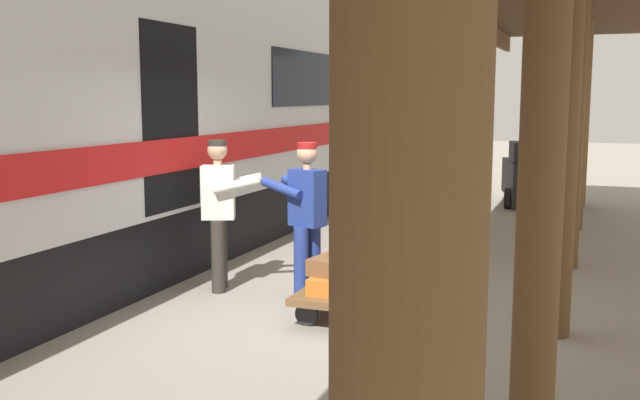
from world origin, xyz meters
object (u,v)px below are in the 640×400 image
at_px(porter_by_door, 220,209).
at_px(suitcase_orange_carryall, 339,283).
at_px(suitcase_black_hardshell, 371,256).
at_px(baggage_tug, 535,175).
at_px(suitcase_tan_vintage, 415,273).
at_px(suitcase_burgundy_valise, 426,262).
at_px(train_car, 58,107).
at_px(suitcase_teal_softside, 401,283).
at_px(suitcase_maroon_trunk, 372,236).
at_px(luggage_cart, 385,285).
at_px(suitcase_brown_leather, 336,266).
at_px(suitcase_red_plastic, 356,269).
at_px(porter_in_overalls, 306,216).
at_px(suitcase_olive_duffel, 373,219).

bearing_deg(porter_by_door, suitcase_orange_carryall, 159.15).
relative_size(suitcase_black_hardshell, baggage_tug, 0.24).
bearing_deg(suitcase_tan_vintage, suitcase_burgundy_valise, -90.00).
relative_size(train_car, suitcase_teal_softside, 49.30).
height_order(suitcase_black_hardshell, suitcase_maroon_trunk, suitcase_maroon_trunk).
distance_m(luggage_cart, suitcase_brown_leather, 0.69).
distance_m(suitcase_red_plastic, porter_by_door, 1.71).
bearing_deg(suitcase_teal_softside, porter_by_door, -15.41).
bearing_deg(train_car, suitcase_tan_vintage, -176.53).
bearing_deg(suitcase_tan_vintage, porter_by_door, -2.02).
bearing_deg(porter_in_overalls, suitcase_brown_leather, 134.98).
bearing_deg(porter_by_door, train_car, 9.92).
relative_size(suitcase_tan_vintage, porter_in_overalls, 0.27).
xyz_separation_m(suitcase_teal_softside, suitcase_red_plastic, (0.62, -0.54, -0.04)).
distance_m(luggage_cart, suitcase_black_hardshell, 0.65).
height_order(train_car, porter_by_door, train_car).
xyz_separation_m(luggage_cart, suitcase_orange_carryall, (0.31, 0.54, 0.12)).
bearing_deg(suitcase_burgundy_valise, suitcase_tan_vintage, 90.00).
bearing_deg(suitcase_tan_vintage, porter_in_overalls, -0.78).
distance_m(luggage_cart, suitcase_teal_softside, 0.65).
height_order(suitcase_teal_softside, suitcase_maroon_trunk, suitcase_maroon_trunk).
relative_size(suitcase_teal_softside, suitcase_black_hardshell, 0.95).
bearing_deg(suitcase_teal_softside, suitcase_tan_vintage, -90.00).
distance_m(suitcase_burgundy_valise, porter_in_overalls, 1.40).
bearing_deg(suitcase_maroon_trunk, suitcase_olive_duffel, -116.13).
xyz_separation_m(porter_in_overalls, porter_by_door, (1.06, -0.06, 0.00)).
height_order(suitcase_olive_duffel, porter_by_door, porter_by_door).
bearing_deg(suitcase_burgundy_valise, suitcase_red_plastic, 41.02).
bearing_deg(suitcase_burgundy_valise, suitcase_olive_duffel, -0.60).
distance_m(suitcase_teal_softside, suitcase_red_plastic, 0.82).
xyz_separation_m(suitcase_red_plastic, suitcase_brown_leather, (0.04, 0.52, 0.14)).
xyz_separation_m(suitcase_red_plastic, baggage_tug, (-1.17, -7.97, 0.23)).
relative_size(luggage_cart, porter_in_overalls, 1.15).
relative_size(suitcase_red_plastic, suitcase_olive_duffel, 1.32).
bearing_deg(suitcase_maroon_trunk, suitcase_burgundy_valise, -179.59).
distance_m(suitcase_burgundy_valise, suitcase_brown_leather, 1.25).
height_order(suitcase_teal_softside, suitcase_tan_vintage, suitcase_teal_softside).
xyz_separation_m(suitcase_tan_vintage, suitcase_burgundy_valise, (0.00, -0.54, -0.01)).
relative_size(suitcase_brown_leather, baggage_tug, 0.23).
distance_m(suitcase_brown_leather, baggage_tug, 8.57).
bearing_deg(train_car, suitcase_maroon_trunk, -167.42).
bearing_deg(baggage_tug, suitcase_brown_leather, 81.89).
distance_m(suitcase_maroon_trunk, suitcase_brown_leather, 1.06).
bearing_deg(suitcase_black_hardshell, suitcase_maroon_trunk, 162.24).
relative_size(suitcase_orange_carryall, suitcase_brown_leather, 1.32).
relative_size(suitcase_black_hardshell, suitcase_brown_leather, 1.03).
height_order(train_car, suitcase_brown_leather, train_car).
xyz_separation_m(suitcase_tan_vintage, porter_by_door, (2.25, -0.08, 0.52)).
distance_m(suitcase_tan_vintage, suitcase_olive_duffel, 0.92).
bearing_deg(suitcase_black_hardshell, suitcase_burgundy_valise, -180.00).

